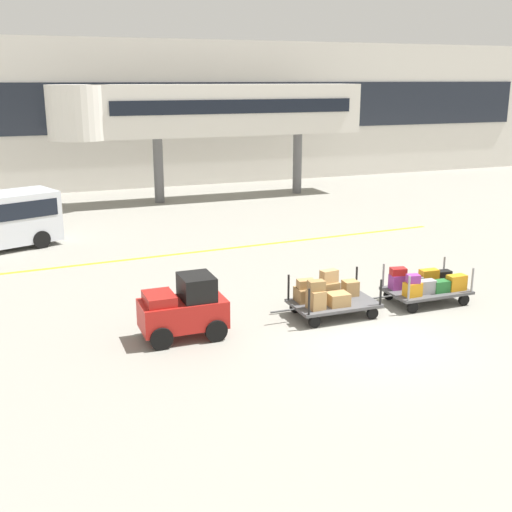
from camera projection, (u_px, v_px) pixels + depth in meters
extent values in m
plane|color=gray|center=(375.00, 340.00, 15.83)|extent=(120.00, 120.00, 0.00)
cube|color=yellow|center=(226.00, 249.00, 24.34)|extent=(18.60, 1.17, 0.01)
cube|color=silver|center=(147.00, 114.00, 38.06)|extent=(54.42, 2.40, 8.46)
cube|color=#1E232D|center=(152.00, 107.00, 36.83)|extent=(51.70, 0.12, 2.80)
cube|color=silver|center=(230.00, 110.00, 33.65)|extent=(14.35, 2.20, 2.60)
cylinder|color=silver|center=(78.00, 112.00, 30.94)|extent=(3.00, 3.00, 2.60)
cube|color=black|center=(237.00, 107.00, 32.57)|extent=(12.91, 0.08, 0.70)
cylinder|color=#59595B|center=(159.00, 170.00, 33.07)|extent=(0.50, 0.50, 3.37)
cylinder|color=#59595B|center=(297.00, 163.00, 35.82)|extent=(0.50, 0.50, 3.37)
cube|color=red|center=(183.00, 314.00, 15.83)|extent=(2.10, 1.10, 0.70)
cube|color=black|center=(197.00, 287.00, 15.78)|extent=(0.80, 0.99, 0.60)
cube|color=#A51B16|center=(159.00, 298.00, 15.50)|extent=(0.70, 0.94, 0.24)
cylinder|color=black|center=(152.00, 323.00, 16.15)|extent=(0.56, 0.18, 0.56)
cylinder|color=black|center=(161.00, 338.00, 15.21)|extent=(0.56, 0.18, 0.56)
cylinder|color=black|center=(204.00, 316.00, 16.63)|extent=(0.56, 0.18, 0.56)
cylinder|color=black|center=(216.00, 330.00, 15.69)|extent=(0.56, 0.18, 0.56)
cube|color=#4C4C4F|center=(334.00, 303.00, 17.36)|extent=(2.30, 1.40, 0.08)
cylinder|color=black|center=(289.00, 287.00, 17.47)|extent=(0.06, 0.06, 0.70)
cylinder|color=black|center=(309.00, 302.00, 16.31)|extent=(0.06, 0.06, 0.70)
cylinder|color=black|center=(356.00, 279.00, 18.20)|extent=(0.06, 0.06, 0.70)
cylinder|color=black|center=(381.00, 292.00, 17.05)|extent=(0.06, 0.06, 0.70)
cylinder|color=black|center=(295.00, 307.00, 17.65)|extent=(0.32, 0.10, 0.32)
cylinder|color=black|center=(315.00, 322.00, 16.58)|extent=(0.32, 0.10, 0.32)
cylinder|color=black|center=(350.00, 300.00, 18.25)|extent=(0.32, 0.10, 0.32)
cylinder|color=black|center=(372.00, 313.00, 17.18)|extent=(0.32, 0.10, 0.32)
cylinder|color=#333333|center=(283.00, 311.00, 16.84)|extent=(0.70, 0.05, 0.05)
cube|color=olive|center=(306.00, 294.00, 17.37)|extent=(0.54, 0.52, 0.37)
cube|color=#A87F4C|center=(316.00, 300.00, 16.77)|extent=(0.44, 0.45, 0.50)
cube|color=olive|center=(329.00, 290.00, 17.60)|extent=(0.52, 0.44, 0.46)
cube|color=#A87F4C|center=(338.00, 299.00, 17.03)|extent=(0.57, 0.48, 0.35)
cube|color=#A87F4C|center=(350.00, 288.00, 17.82)|extent=(0.42, 0.39, 0.42)
cube|color=#A87F4C|center=(306.00, 284.00, 17.29)|extent=(0.49, 0.34, 0.24)
cube|color=olive|center=(316.00, 286.00, 16.67)|extent=(0.44, 0.32, 0.27)
cube|color=tan|center=(329.00, 276.00, 17.49)|extent=(0.51, 0.31, 0.34)
cube|color=#4C4C4F|center=(426.00, 290.00, 18.41)|extent=(2.30, 1.40, 0.08)
cylinder|color=gray|center=(383.00, 275.00, 18.51)|extent=(0.06, 0.06, 0.70)
cylinder|color=gray|center=(409.00, 288.00, 17.35)|extent=(0.06, 0.06, 0.70)
cylinder|color=gray|center=(444.00, 268.00, 19.25)|extent=(0.06, 0.06, 0.70)
cylinder|color=gray|center=(472.00, 280.00, 18.09)|extent=(0.06, 0.06, 0.70)
cylinder|color=black|center=(389.00, 294.00, 18.69)|extent=(0.32, 0.10, 0.32)
cylinder|color=black|center=(413.00, 307.00, 17.62)|extent=(0.32, 0.10, 0.32)
cylinder|color=black|center=(438.00, 288.00, 19.29)|extent=(0.32, 0.10, 0.32)
cylinder|color=black|center=(464.00, 300.00, 18.22)|extent=(0.32, 0.10, 0.32)
cylinder|color=#333333|center=(381.00, 297.00, 17.89)|extent=(0.70, 0.05, 0.05)
cube|color=#8C338C|center=(398.00, 282.00, 18.38)|extent=(0.46, 0.36, 0.42)
cube|color=orange|center=(412.00, 289.00, 17.76)|extent=(0.48, 0.34, 0.39)
cube|color=#99999E|center=(413.00, 282.00, 18.54)|extent=(0.50, 0.34, 0.31)
cube|color=#99999E|center=(426.00, 287.00, 18.01)|extent=(0.53, 0.34, 0.38)
cube|color=orange|center=(429.00, 277.00, 18.70)|extent=(0.55, 0.32, 0.47)
cube|color=#236B2D|center=(440.00, 286.00, 18.13)|extent=(0.48, 0.32, 0.33)
cube|color=black|center=(441.00, 277.00, 18.90)|extent=(0.62, 0.35, 0.38)
cube|color=orange|center=(456.00, 283.00, 18.27)|extent=(0.54, 0.31, 0.44)
cube|color=red|center=(398.00, 271.00, 18.29)|extent=(0.49, 0.39, 0.21)
cube|color=#8C338C|center=(413.00, 279.00, 17.68)|extent=(0.38, 0.33, 0.23)
cylinder|color=black|center=(41.00, 239.00, 24.37)|extent=(0.72, 0.46, 0.68)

